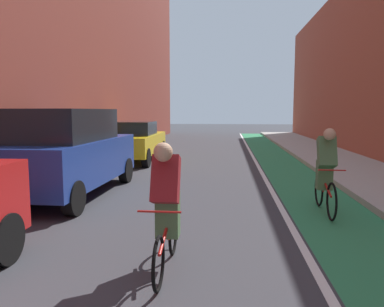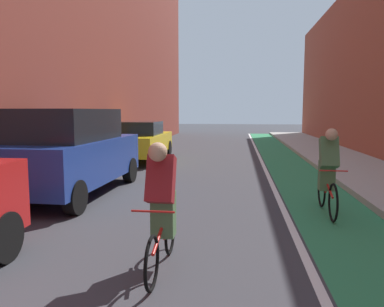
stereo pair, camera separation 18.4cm
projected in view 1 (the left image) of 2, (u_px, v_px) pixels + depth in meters
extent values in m
plane|color=#38383D|center=(191.00, 185.00, 9.77)|extent=(90.03, 90.03, 0.00)
cube|color=#2D8451|center=(292.00, 174.00, 11.47)|extent=(1.60, 40.92, 0.00)
cube|color=white|center=(262.00, 174.00, 11.56)|extent=(0.12, 40.92, 0.00)
cube|color=#A8A59E|center=(364.00, 173.00, 11.27)|extent=(2.66, 40.92, 0.14)
cylinder|color=black|center=(4.00, 239.00, 4.70)|extent=(0.24, 0.67, 0.66)
cube|color=navy|center=(70.00, 160.00, 8.56)|extent=(1.88, 4.42, 0.95)
cube|color=black|center=(64.00, 126.00, 8.25)|extent=(1.62, 2.66, 0.75)
cylinder|color=black|center=(69.00, 169.00, 10.32)|extent=(0.24, 0.67, 0.66)
cylinder|color=black|center=(126.00, 170.00, 10.13)|extent=(0.24, 0.67, 0.66)
cylinder|color=black|center=(74.00, 198.00, 6.90)|extent=(0.24, 0.67, 0.66)
cube|color=yellow|center=(134.00, 143.00, 14.43)|extent=(1.82, 4.37, 0.70)
cube|color=black|center=(132.00, 129.00, 14.14)|extent=(1.58, 1.85, 0.55)
cylinder|color=black|center=(125.00, 148.00, 16.14)|extent=(0.23, 0.66, 0.66)
cylinder|color=black|center=(162.00, 148.00, 16.01)|extent=(0.23, 0.66, 0.66)
cylinder|color=black|center=(100.00, 157.00, 12.92)|extent=(0.23, 0.66, 0.66)
cylinder|color=black|center=(146.00, 158.00, 12.79)|extent=(0.23, 0.66, 0.66)
torus|color=black|center=(158.00, 264.00, 4.01)|extent=(0.04, 0.61, 0.61)
torus|color=black|center=(173.00, 232.00, 5.05)|extent=(0.04, 0.61, 0.61)
cylinder|color=red|center=(166.00, 229.00, 4.51)|extent=(0.05, 0.96, 0.33)
cylinder|color=red|center=(169.00, 218.00, 4.68)|extent=(0.04, 0.12, 0.55)
cylinder|color=red|center=(159.00, 212.00, 4.03)|extent=(0.48, 0.03, 0.02)
cube|color=#4C7247|center=(168.00, 214.00, 4.59)|extent=(0.28, 0.24, 0.56)
cube|color=maroon|center=(166.00, 179.00, 4.42)|extent=(0.32, 0.40, 0.60)
sphere|color=tan|center=(163.00, 152.00, 4.22)|extent=(0.22, 0.22, 0.22)
torus|color=black|center=(332.00, 202.00, 6.59)|extent=(0.06, 0.69, 0.69)
torus|color=black|center=(319.00, 189.00, 7.63)|extent=(0.06, 0.69, 0.69)
cylinder|color=red|center=(325.00, 184.00, 7.08)|extent=(0.07, 0.96, 0.33)
cylinder|color=red|center=(323.00, 178.00, 7.26)|extent=(0.04, 0.12, 0.55)
cylinder|color=red|center=(332.00, 170.00, 6.61)|extent=(0.48, 0.04, 0.02)
cube|color=#4C7247|center=(324.00, 175.00, 7.17)|extent=(0.29, 0.25, 0.56)
cube|color=#4C7247|center=(327.00, 152.00, 6.99)|extent=(0.33, 0.41, 0.60)
sphere|color=tan|center=(330.00, 134.00, 6.80)|extent=(0.22, 0.22, 0.22)
cube|color=#1E598C|center=(325.00, 150.00, 7.11)|extent=(0.27, 0.28, 0.39)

